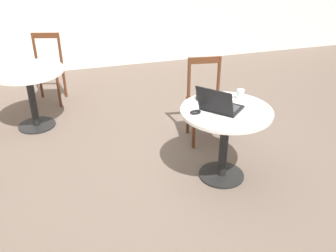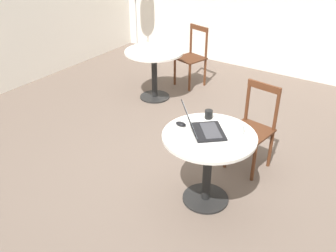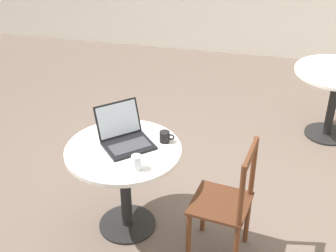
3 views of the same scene
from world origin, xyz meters
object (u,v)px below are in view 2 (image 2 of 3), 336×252
Objects in this scene: cafe_table_mid at (154,62)px; mouse at (181,124)px; chair_mid_right at (192,57)px; mug at (209,114)px; drinking_glass at (240,129)px; laptop at (202,128)px; chair_near_right at (253,129)px; cafe_table_near at (208,150)px.

cafe_table_mid is 8.19× the size of mouse.
mug is at bearing -146.06° from chair_mid_right.
chair_mid_right is 2.78m from drinking_glass.
cafe_table_mid is at bearing 46.19° from laptop.
chair_mid_right is at bearing 32.20° from laptop.
chair_near_right is 9.11× the size of drinking_glass.
mug is 0.37m from drinking_glass.
mug reaches higher than cafe_table_mid.
mug is at bearing 151.53° from chair_near_right.
cafe_table_near and cafe_table_mid have the same top height.
mug is (-0.49, 0.27, 0.31)m from chair_near_right.
cafe_table_near is 8.22× the size of drinking_glass.
laptop is 0.22m from mouse.
cafe_table_mid is 2.30m from laptop.
drinking_glass reaches higher than cafe_table_near.
chair_near_right is at bearing -8.52° from cafe_table_near.
cafe_table_near is at bearing -150.10° from mug.
mouse is (-0.75, 0.41, 0.28)m from chair_near_right.
cafe_table_near is at bearing -85.94° from laptop.
drinking_glass is (-2.15, -1.74, 0.31)m from chair_mid_right.
mug is (0.26, -0.14, 0.02)m from mouse.
chair_mid_right is at bearing 38.94° from drinking_glass.
chair_near_right reaches higher than mouse.
cafe_table_near is 0.90× the size of chair_near_right.
cafe_table_near is 1.72× the size of laptop.
cafe_table_near is at bearing -90.61° from mouse.
drinking_glass is at bearing -72.49° from mouse.
laptop is 0.32m from drinking_glass.
chair_mid_right is 9.11× the size of drinking_glass.
chair_near_right is 1.91× the size of laptop.
mouse is (-2.31, -1.24, 0.28)m from chair_mid_right.
cafe_table_mid is at bearing 50.06° from mug.
chair_mid_right is 2.75m from laptop.
cafe_table_near is 0.22m from laptop.
chair_mid_right is (2.31, 1.53, -0.10)m from cafe_table_near.
chair_near_right is 8.32× the size of mug.
chair_mid_right is 1.91× the size of laptop.
drinking_glass is at bearing -170.96° from chair_near_right.
chair_mid_right reaches higher than mouse.
chair_near_right is 0.68m from drinking_glass.
mug reaches higher than mouse.
mug is (-2.04, -1.38, 0.31)m from chair_mid_right.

